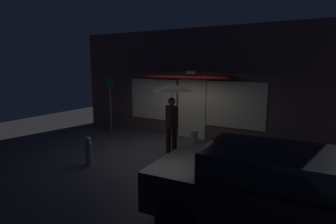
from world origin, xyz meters
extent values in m
plane|color=#423F44|center=(0.00, 0.00, 0.00)|extent=(18.00, 18.00, 0.00)
cube|color=brown|center=(0.00, 2.35, 2.01)|extent=(10.22, 0.30, 4.02)
cube|color=beige|center=(0.00, 2.18, 1.10)|extent=(1.10, 0.04, 2.20)
cube|color=beige|center=(-1.71, 2.18, 1.35)|extent=(2.09, 0.04, 1.60)
cube|color=beige|center=(1.63, 2.18, 1.35)|extent=(2.09, 0.04, 1.60)
cube|color=white|center=(0.00, 2.10, 2.45)|extent=(0.36, 0.16, 0.12)
cube|color=maroon|center=(0.00, 1.85, 2.30)|extent=(3.20, 0.70, 0.08)
cylinder|color=black|center=(0.19, 0.13, 0.41)|extent=(0.15, 0.15, 0.82)
cylinder|color=black|center=(0.32, 0.28, 0.41)|extent=(0.15, 0.15, 0.82)
cube|color=black|center=(0.25, 0.20, 1.14)|extent=(0.51, 0.48, 0.66)
cube|color=silver|center=(0.34, 0.11, 1.14)|extent=(0.12, 0.11, 0.53)
cube|color=red|center=(0.34, 0.10, 1.12)|extent=(0.05, 0.05, 0.42)
sphere|color=tan|center=(0.25, 0.20, 1.62)|extent=(0.23, 0.23, 0.23)
cylinder|color=slate|center=(0.25, 0.20, 1.66)|extent=(0.02, 0.02, 0.97)
cone|color=black|center=(0.25, 0.20, 2.05)|extent=(1.21, 1.21, 0.21)
cube|color=black|center=(3.87, -2.61, 0.62)|extent=(4.44, 1.90, 0.70)
cube|color=black|center=(3.87, -2.61, 1.19)|extent=(2.51, 1.60, 0.44)
cylinder|color=black|center=(2.35, -1.86, 0.32)|extent=(0.65, 0.25, 0.64)
cylinder|color=black|center=(2.44, -3.53, 0.32)|extent=(0.65, 0.25, 0.64)
cylinder|color=#595B60|center=(-3.12, 1.22, 1.12)|extent=(0.07, 0.07, 2.25)
cube|color=#198C33|center=(-3.12, 1.20, 2.00)|extent=(0.40, 0.02, 0.30)
cylinder|color=#9E998E|center=(0.43, 1.49, 0.24)|extent=(0.25, 0.25, 0.48)
cylinder|color=#9E998E|center=(2.39, 1.11, 0.25)|extent=(0.20, 0.20, 0.49)
cylinder|color=gray|center=(-1.13, -1.90, 0.32)|extent=(0.20, 0.20, 0.65)
sphere|color=gray|center=(-1.13, -1.90, 0.73)|extent=(0.16, 0.16, 0.16)
camera|label=1|loc=(4.33, -7.01, 2.70)|focal=29.46mm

